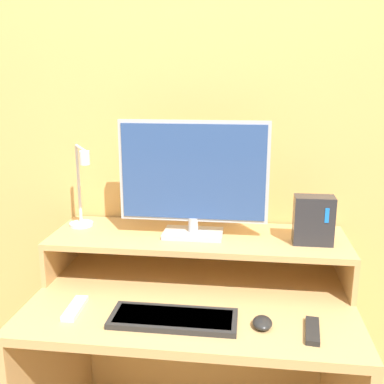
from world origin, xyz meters
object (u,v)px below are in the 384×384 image
Objects in this scene: monitor at (193,177)px; remote_control at (75,308)px; mouse at (262,323)px; desk_lamp at (82,193)px; router_dock at (313,220)px; remote_secondary at (312,331)px; keyboard at (173,318)px.

monitor is 3.59× the size of remote_control.
desk_lamp is at bearing 152.74° from mouse.
desk_lamp is 1.89× the size of router_dock.
desk_lamp is 2.24× the size of remote_secondary.
remote_control is at bearing -75.82° from desk_lamp.
monitor is at bearing -3.07° from desk_lamp.
router_dock is 1.18× the size of remote_secondary.
keyboard is at bearing -179.67° from mouse.
mouse is (0.25, -0.33, -0.37)m from monitor.
desk_lamp is 0.83m from mouse.
router_dock reaches higher than mouse.
mouse is (-0.18, -0.30, -0.24)m from router_dock.
keyboard is at bearing 178.08° from remote_secondary.
desk_lamp is 0.83× the size of keyboard.
desk_lamp reaches higher than remote_control.
remote_control is (-0.60, 0.02, -0.01)m from mouse.
keyboard is (-0.02, -0.33, -0.38)m from monitor.
router_dock is at bearing 19.77° from remote_control.
monitor reaches higher than mouse.
mouse reaches higher than remote_control.
remote_secondary is (0.75, -0.04, 0.00)m from remote_control.
router_dock is at bearing 84.82° from remote_secondary.
keyboard reaches higher than remote_control.
desk_lamp reaches higher than keyboard.
mouse is at bearing -2.33° from remote_control.
router_dock is at bearing 34.25° from keyboard.
desk_lamp reaches higher than mouse.
desk_lamp reaches higher than router_dock.
remote_control and remote_secondary have the same top height.
desk_lamp is at bearing 139.27° from keyboard.
monitor is at bearing 176.56° from router_dock.
remote_secondary is (0.83, -0.37, -0.30)m from desk_lamp.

